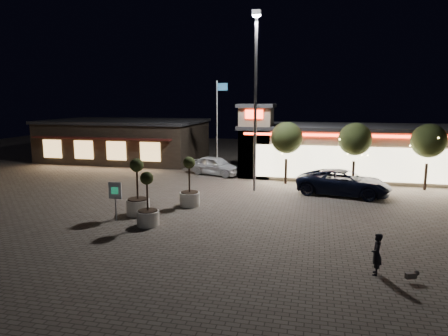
% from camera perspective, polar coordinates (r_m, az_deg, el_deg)
% --- Properties ---
extents(ground, '(90.00, 90.00, 0.00)m').
position_cam_1_polar(ground, '(21.72, -4.20, -7.58)').
color(ground, '#6A6056').
rests_on(ground, ground).
extents(retail_building, '(20.40, 8.40, 6.10)m').
position_cam_1_polar(retail_building, '(36.00, 18.24, 2.48)').
color(retail_building, tan).
rests_on(retail_building, ground).
extents(restaurant_building, '(16.40, 11.00, 4.30)m').
position_cam_1_polar(restaurant_building, '(44.81, -13.84, 3.96)').
color(restaurant_building, '#382D23').
rests_on(restaurant_building, ground).
extents(floodlight_pole, '(0.60, 0.40, 12.38)m').
position_cam_1_polar(floodlight_pole, '(28.10, 4.53, 10.86)').
color(floodlight_pole, gray).
rests_on(floodlight_pole, ground).
extents(flagpole, '(0.95, 0.10, 8.00)m').
position_cam_1_polar(flagpole, '(33.82, -0.84, 6.84)').
color(flagpole, white).
rests_on(flagpole, ground).
extents(string_tree_a, '(2.42, 2.42, 4.79)m').
position_cam_1_polar(string_tree_a, '(31.00, 8.95, 4.27)').
color(string_tree_a, '#332319').
rests_on(string_tree_a, ground).
extents(string_tree_b, '(2.42, 2.42, 4.79)m').
position_cam_1_polar(string_tree_b, '(31.04, 18.21, 3.91)').
color(string_tree_b, '#332319').
rests_on(string_tree_b, ground).
extents(string_tree_c, '(2.42, 2.42, 4.79)m').
position_cam_1_polar(string_tree_c, '(31.88, 27.20, 3.46)').
color(string_tree_c, '#332319').
rests_on(string_tree_c, ground).
extents(pickup_truck, '(6.64, 4.02, 1.72)m').
position_cam_1_polar(pickup_truck, '(28.49, 16.66, -2.00)').
color(pickup_truck, black).
rests_on(pickup_truck, ground).
extents(white_sedan, '(5.19, 3.46, 1.64)m').
position_cam_1_polar(white_sedan, '(34.54, -1.23, 0.36)').
color(white_sedan, white).
rests_on(white_sedan, ground).
extents(pedestrian, '(0.44, 0.62, 1.59)m').
position_cam_1_polar(pedestrian, '(16.18, 20.97, -11.42)').
color(pedestrian, black).
rests_on(pedestrian, ground).
extents(dog, '(0.52, 0.34, 0.28)m').
position_cam_1_polar(dog, '(16.24, 25.37, -13.61)').
color(dog, '#59514C').
rests_on(dog, ground).
extents(planter_left, '(1.32, 1.32, 3.24)m').
position_cam_1_polar(planter_left, '(23.13, -12.21, -4.13)').
color(planter_left, white).
rests_on(planter_left, ground).
extents(planter_mid, '(1.16, 1.16, 2.85)m').
position_cam_1_polar(planter_mid, '(21.08, -10.84, -5.77)').
color(planter_mid, white).
rests_on(planter_mid, ground).
extents(planter_right, '(1.24, 1.24, 3.05)m').
position_cam_1_polar(planter_right, '(24.59, -4.94, -3.25)').
color(planter_right, white).
rests_on(planter_right, ground).
extents(valet_sign, '(0.70, 0.15, 2.12)m').
position_cam_1_polar(valet_sign, '(22.18, -15.29, -3.57)').
color(valet_sign, gray).
rests_on(valet_sign, ground).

